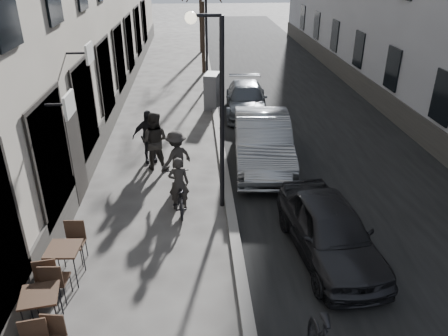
{
  "coord_description": "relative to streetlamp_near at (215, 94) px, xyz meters",
  "views": [
    {
      "loc": [
        -0.66,
        -4.34,
        6.26
      ],
      "look_at": [
        -0.04,
        4.68,
        1.8
      ],
      "focal_mm": 35.0,
      "sensor_mm": 36.0,
      "label": 1
    }
  ],
  "objects": [
    {
      "name": "road",
      "position": [
        4.02,
        10.0,
        -3.16
      ],
      "size": [
        7.3,
        60.0,
        0.0
      ],
      "primitive_type": "cube",
      "color": "black",
      "rests_on": "ground"
    },
    {
      "name": "kerb",
      "position": [
        0.37,
        10.0,
        -3.1
      ],
      "size": [
        0.25,
        60.0,
        0.12
      ],
      "primitive_type": "cube",
      "color": "slate",
      "rests_on": "ground"
    },
    {
      "name": "streetlamp_near",
      "position": [
        0.0,
        0.0,
        0.0
      ],
      "size": [
        0.9,
        0.28,
        5.09
      ],
      "color": "black",
      "rests_on": "ground"
    },
    {
      "name": "streetlamp_far",
      "position": [
        0.0,
        12.0,
        0.0
      ],
      "size": [
        0.9,
        0.28,
        5.09
      ],
      "color": "black",
      "rests_on": "ground"
    },
    {
      "name": "bistro_set_b",
      "position": [
        -3.38,
        -4.15,
        -2.67
      ],
      "size": [
        0.76,
        1.65,
        0.95
      ],
      "rotation": [
        0.0,
        0.0,
        0.17
      ],
      "color": "black",
      "rests_on": "ground"
    },
    {
      "name": "bistro_set_c",
      "position": [
        -3.29,
        -2.81,
        -2.66
      ],
      "size": [
        0.7,
        1.65,
        0.96
      ],
      "rotation": [
        0.0,
        0.0,
        -0.05
      ],
      "color": "black",
      "rests_on": "ground"
    },
    {
      "name": "utility_cabinet",
      "position": [
        0.27,
        8.51,
        -2.39
      ],
      "size": [
        0.78,
        1.13,
        1.54
      ],
      "primitive_type": "cube",
      "rotation": [
        0.0,
        0.0,
        -0.23
      ],
      "color": "#5C5C5E",
      "rests_on": "ground"
    },
    {
      "name": "bicycle",
      "position": [
        -0.99,
        -0.06,
        -2.7
      ],
      "size": [
        0.77,
        1.81,
        0.93
      ],
      "primitive_type": "imported",
      "rotation": [
        0.0,
        0.0,
        3.23
      ],
      "color": "black",
      "rests_on": "ground"
    },
    {
      "name": "cyclist_rider",
      "position": [
        -0.99,
        -0.06,
        -2.4
      ],
      "size": [
        0.58,
        0.41,
        1.52
      ],
      "primitive_type": "imported",
      "rotation": [
        0.0,
        0.0,
        3.23
      ],
      "color": "#292623",
      "rests_on": "ground"
    },
    {
      "name": "pedestrian_near",
      "position": [
        -1.81,
        2.48,
        -2.22
      ],
      "size": [
        1.05,
        0.9,
        1.89
      ],
      "primitive_type": "imported",
      "rotation": [
        0.0,
        0.0,
        2.92
      ],
      "color": "black",
      "rests_on": "ground"
    },
    {
      "name": "pedestrian_mid",
      "position": [
        -1.09,
        1.4,
        -2.32
      ],
      "size": [
        1.22,
        1.19,
        1.68
      ],
      "primitive_type": "imported",
      "rotation": [
        0.0,
        0.0,
        3.88
      ],
      "color": "#282523",
      "rests_on": "ground"
    },
    {
      "name": "pedestrian_far",
      "position": [
        -2.04,
        3.01,
        -2.27
      ],
      "size": [
        1.11,
        0.63,
        1.78
      ],
      "primitive_type": "imported",
      "rotation": [
        0.0,
        0.0,
        0.2
      ],
      "color": "black",
      "rests_on": "ground"
    },
    {
      "name": "car_near",
      "position": [
        2.45,
        -2.35,
        -2.49
      ],
      "size": [
        1.97,
        4.07,
        1.34
      ],
      "primitive_type": "imported",
      "rotation": [
        0.0,
        0.0,
        0.1
      ],
      "color": "black",
      "rests_on": "ground"
    },
    {
      "name": "car_mid",
      "position": [
        1.65,
        2.59,
        -2.35
      ],
      "size": [
        2.07,
        5.05,
        1.63
      ],
      "primitive_type": "imported",
      "rotation": [
        0.0,
        0.0,
        -0.07
      ],
      "color": "gray",
      "rests_on": "ground"
    },
    {
      "name": "car_far",
      "position": [
        1.71,
        7.69,
        -2.54
      ],
      "size": [
        2.04,
        4.38,
        1.24
      ],
      "primitive_type": "imported",
      "rotation": [
        0.0,
        0.0,
        -0.07
      ],
      "color": "#3C4147",
      "rests_on": "ground"
    }
  ]
}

